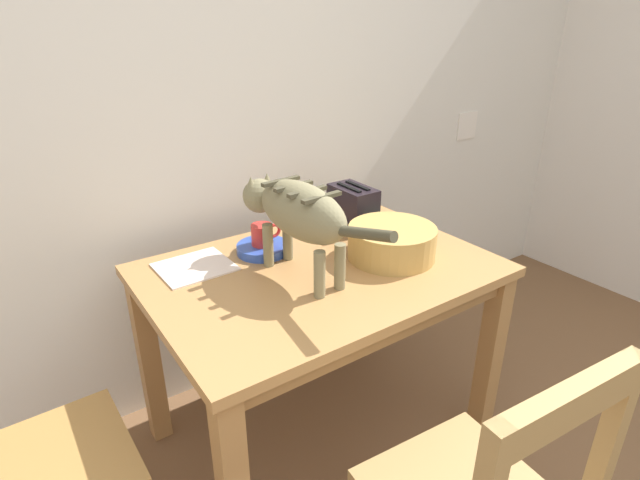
{
  "coord_description": "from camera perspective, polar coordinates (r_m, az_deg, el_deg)",
  "views": [
    {
      "loc": [
        -0.83,
        0.19,
        1.53
      ],
      "look_at": [
        0.05,
        1.45,
        0.85
      ],
      "focal_mm": 28.01,
      "sensor_mm": 36.0,
      "label": 1
    }
  ],
  "objects": [
    {
      "name": "magazine",
      "position": [
        1.77,
        -14.12,
        -2.99
      ],
      "size": [
        0.25,
        0.23,
        0.01
      ],
      "primitive_type": "cube",
      "rotation": [
        0.0,
        0.0,
        0.03
      ],
      "color": "silver",
      "rests_on": "dining_table"
    },
    {
      "name": "wooden_chair_far",
      "position": [
        1.62,
        -30.33,
        -21.79
      ],
      "size": [
        0.43,
        0.43,
        0.93
      ],
      "rotation": [
        0.0,
        0.0,
        -1.55
      ],
      "color": "#AB7B3F",
      "rests_on": "ground_plane"
    },
    {
      "name": "cat",
      "position": [
        1.59,
        -2.73,
        3.3
      ],
      "size": [
        0.18,
        0.69,
        0.32
      ],
      "rotation": [
        0.0,
        0.0,
        0.08
      ],
      "color": "#7F7654",
      "rests_on": "dining_table"
    },
    {
      "name": "coffee_mug",
      "position": [
        1.81,
        -6.55,
        0.65
      ],
      "size": [
        0.12,
        0.08,
        0.08
      ],
      "color": "red",
      "rests_on": "saucer_bowl"
    },
    {
      "name": "dining_table",
      "position": [
        1.77,
        0.0,
        -5.83
      ],
      "size": [
        1.16,
        0.82,
        0.75
      ],
      "color": "#AE7C46",
      "rests_on": "ground_plane"
    },
    {
      "name": "toaster",
      "position": [
        2.02,
        3.77,
        3.76
      ],
      "size": [
        0.12,
        0.2,
        0.18
      ],
      "color": "black",
      "rests_on": "dining_table"
    },
    {
      "name": "wicker_basket",
      "position": [
        1.78,
        8.2,
        -0.19
      ],
      "size": [
        0.31,
        0.31,
        0.12
      ],
      "color": "tan",
      "rests_on": "dining_table"
    },
    {
      "name": "wall_rear",
      "position": [
        2.05,
        -11.05,
        15.6
      ],
      "size": [
        4.95,
        0.11,
        2.5
      ],
      "color": "silver",
      "rests_on": "ground_plane"
    },
    {
      "name": "book_stack",
      "position": [
        1.97,
        8.98,
        0.85
      ],
      "size": [
        0.16,
        0.14,
        0.04
      ],
      "color": "red",
      "rests_on": "dining_table"
    },
    {
      "name": "saucer_bowl",
      "position": [
        1.83,
        -6.57,
        -0.96
      ],
      "size": [
        0.19,
        0.19,
        0.03
      ],
      "primitive_type": "cylinder",
      "color": "#2E50B4",
      "rests_on": "dining_table"
    }
  ]
}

